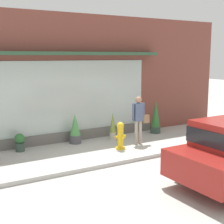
# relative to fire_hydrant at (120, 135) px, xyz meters

# --- Properties ---
(ground_plane) EXTENTS (60.00, 60.00, 0.00)m
(ground_plane) POSITION_rel_fire_hydrant_xyz_m (-0.82, -1.09, -0.47)
(ground_plane) COLOR #B2AFA8
(curb_strip) EXTENTS (14.00, 0.24, 0.12)m
(curb_strip) POSITION_rel_fire_hydrant_xyz_m (-0.82, -1.29, -0.41)
(curb_strip) COLOR #B2B2AD
(curb_strip) RESTS_ON ground_plane
(storefront) EXTENTS (14.00, 0.81, 4.62)m
(storefront) POSITION_rel_fire_hydrant_xyz_m (-0.82, 2.09, 1.80)
(storefront) COLOR brown
(storefront) RESTS_ON ground_plane
(fire_hydrant) EXTENTS (0.39, 0.35, 0.93)m
(fire_hydrant) POSITION_rel_fire_hydrant_xyz_m (0.00, 0.00, 0.00)
(fire_hydrant) COLOR gold
(fire_hydrant) RESTS_ON ground_plane
(pedestrian_with_handbag) EXTENTS (0.65, 0.26, 1.71)m
(pedestrian_with_handbag) POSITION_rel_fire_hydrant_xyz_m (0.91, 0.21, 0.52)
(pedestrian_with_handbag) COLOR #9E9384
(pedestrian_with_handbag) RESTS_ON ground_plane
(potted_plant_near_hydrant) EXTENTS (0.25, 0.25, 1.05)m
(potted_plant_near_hydrant) POSITION_rel_fire_hydrant_xyz_m (0.42, 1.20, 0.03)
(potted_plant_near_hydrant) COLOR #B7B2A3
(potted_plant_near_hydrant) RESTS_ON ground_plane
(potted_plant_window_left) EXTENTS (0.43, 0.43, 1.05)m
(potted_plant_window_left) POSITION_rel_fire_hydrant_xyz_m (-0.99, 1.48, 0.03)
(potted_plant_window_left) COLOR #4C4C51
(potted_plant_window_left) RESTS_ON ground_plane
(potted_plant_doorstep) EXTENTS (0.41, 0.41, 1.35)m
(potted_plant_doorstep) POSITION_rel_fire_hydrant_xyz_m (2.49, 1.26, 0.18)
(potted_plant_doorstep) COLOR #33473D
(potted_plant_doorstep) RESTS_ON ground_plane
(potted_plant_low_front) EXTENTS (0.34, 0.34, 0.60)m
(potted_plant_low_front) POSITION_rel_fire_hydrant_xyz_m (-2.99, 1.47, -0.16)
(potted_plant_low_front) COLOR #33473D
(potted_plant_low_front) RESTS_ON ground_plane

